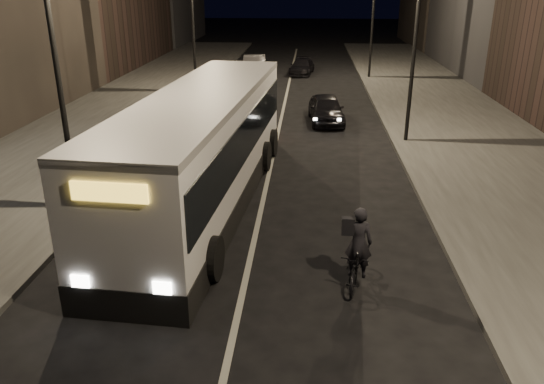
% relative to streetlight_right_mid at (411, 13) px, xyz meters
% --- Properties ---
extents(ground, '(180.00, 180.00, 0.00)m').
position_rel_streetlight_right_mid_xyz_m(ground, '(-5.33, -12.00, -5.36)').
color(ground, black).
rests_on(ground, ground).
extents(sidewalk_right, '(7.00, 70.00, 0.16)m').
position_rel_streetlight_right_mid_xyz_m(sidewalk_right, '(3.17, 2.00, -5.28)').
color(sidewalk_right, '#363634').
rests_on(sidewalk_right, ground).
extents(sidewalk_left, '(7.00, 70.00, 0.16)m').
position_rel_streetlight_right_mid_xyz_m(sidewalk_left, '(-13.83, 2.00, -5.28)').
color(sidewalk_left, '#363634').
rests_on(sidewalk_left, ground).
extents(streetlight_right_mid, '(1.20, 0.44, 8.12)m').
position_rel_streetlight_right_mid_xyz_m(streetlight_right_mid, '(0.00, 0.00, 0.00)').
color(streetlight_right_mid, black).
rests_on(streetlight_right_mid, sidewalk_right).
extents(streetlight_left_near, '(1.20, 0.44, 8.12)m').
position_rel_streetlight_right_mid_xyz_m(streetlight_left_near, '(-10.66, -8.00, 0.00)').
color(streetlight_left_near, black).
rests_on(streetlight_left_near, sidewalk_left).
extents(streetlight_left_far, '(1.20, 0.44, 8.12)m').
position_rel_streetlight_right_mid_xyz_m(streetlight_left_far, '(-10.66, 10.00, 0.00)').
color(streetlight_left_far, black).
rests_on(streetlight_left_far, sidewalk_left).
extents(city_bus, '(3.81, 13.17, 3.50)m').
position_rel_streetlight_right_mid_xyz_m(city_bus, '(-7.12, -7.00, -3.45)').
color(city_bus, silver).
rests_on(city_bus, ground).
extents(cyclist_on_bicycle, '(0.89, 1.84, 2.03)m').
position_rel_streetlight_right_mid_xyz_m(cyclist_on_bicycle, '(-2.77, -11.68, -4.68)').
color(cyclist_on_bicycle, black).
rests_on(cyclist_on_bicycle, ground).
extents(car_near, '(1.89, 4.06, 1.35)m').
position_rel_streetlight_right_mid_xyz_m(car_near, '(-3.09, 3.41, -4.69)').
color(car_near, black).
rests_on(car_near, ground).
extents(car_mid, '(1.90, 4.61, 1.49)m').
position_rel_streetlight_right_mid_xyz_m(car_mid, '(-8.04, 17.42, -4.62)').
color(car_mid, '#333335').
rests_on(car_mid, ground).
extents(car_far, '(2.04, 4.01, 1.12)m').
position_rel_streetlight_right_mid_xyz_m(car_far, '(-4.53, 17.65, -4.80)').
color(car_far, black).
rests_on(car_far, ground).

